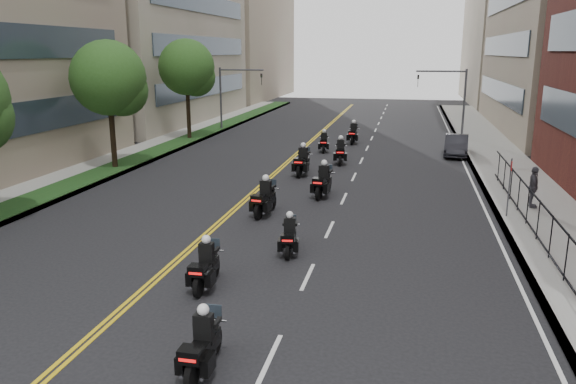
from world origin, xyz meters
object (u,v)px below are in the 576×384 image
at_px(motorcycle_2, 206,268).
at_px(motorcycle_3, 289,237).
at_px(parked_sedan, 456,145).
at_px(motorcycle_5, 323,182).
at_px(motorcycle_7, 340,153).
at_px(pedestrian_c, 533,187).
at_px(motorcycle_9, 353,134).
at_px(motorcycle_8, 324,143).
at_px(motorcycle_1, 202,346).
at_px(motorcycle_4, 265,199).
at_px(motorcycle_6, 302,162).

xyz_separation_m(motorcycle_2, motorcycle_3, (1.85, 3.45, -0.05)).
bearing_deg(parked_sedan, motorcycle_5, -114.08).
bearing_deg(motorcycle_7, motorcycle_2, -100.25).
distance_m(motorcycle_7, pedestrian_c, 13.31).
relative_size(motorcycle_5, motorcycle_9, 1.00).
bearing_deg(motorcycle_9, motorcycle_8, -110.88).
xyz_separation_m(motorcycle_1, motorcycle_4, (-1.76, 12.36, 0.08)).
bearing_deg(motorcycle_4, motorcycle_1, -75.33).
relative_size(motorcycle_5, parked_sedan, 0.57).
xyz_separation_m(motorcycle_2, motorcycle_7, (1.63, 20.20, 0.06)).
height_order(motorcycle_8, pedestrian_c, pedestrian_c).
relative_size(motorcycle_2, motorcycle_3, 1.08).
xyz_separation_m(motorcycle_4, parked_sedan, (9.28, 16.75, 0.01)).
distance_m(motorcycle_3, motorcycle_6, 13.04).
bearing_deg(motorcycle_7, parked_sedan, 25.50).
xyz_separation_m(motorcycle_8, pedestrian_c, (11.44, -13.13, 0.45)).
xyz_separation_m(motorcycle_5, parked_sedan, (7.27, 13.03, -0.01)).
bearing_deg(motorcycle_7, motorcycle_1, -95.83).
distance_m(motorcycle_3, motorcycle_8, 20.93).
distance_m(motorcycle_8, pedestrian_c, 17.42).
height_order(motorcycle_4, motorcycle_9, motorcycle_9).
height_order(motorcycle_4, motorcycle_7, motorcycle_7).
xyz_separation_m(motorcycle_3, motorcycle_4, (-2.06, 4.50, 0.10)).
bearing_deg(motorcycle_8, parked_sedan, -3.85).
bearing_deg(parked_sedan, motorcycle_2, -105.11).
bearing_deg(motorcycle_7, motorcycle_6, -119.89).
height_order(motorcycle_2, motorcycle_6, motorcycle_6).
bearing_deg(motorcycle_3, motorcycle_6, 91.59).
xyz_separation_m(motorcycle_1, motorcycle_2, (-1.55, 4.41, 0.02)).
bearing_deg(motorcycle_1, parked_sedan, 75.20).
relative_size(motorcycle_1, motorcycle_8, 0.99).
xyz_separation_m(motorcycle_3, motorcycle_7, (-0.23, 16.75, 0.11)).
height_order(motorcycle_1, motorcycle_8, motorcycle_8).
relative_size(motorcycle_3, motorcycle_5, 0.83).
height_order(motorcycle_5, motorcycle_8, motorcycle_5).
distance_m(motorcycle_7, parked_sedan, 8.70).
height_order(motorcycle_7, motorcycle_9, motorcycle_9).
xyz_separation_m(motorcycle_7, pedestrian_c, (9.76, -9.05, 0.37)).
relative_size(motorcycle_6, motorcycle_8, 1.17).
height_order(motorcycle_2, motorcycle_4, motorcycle_4).
bearing_deg(motorcycle_2, parked_sedan, 68.26).
height_order(motorcycle_2, motorcycle_9, motorcycle_9).
distance_m(motorcycle_1, pedestrian_c, 18.42).
distance_m(motorcycle_4, motorcycle_8, 16.34).
height_order(motorcycle_4, motorcycle_6, motorcycle_6).
bearing_deg(motorcycle_5, pedestrian_c, 3.83).
xyz_separation_m(motorcycle_3, parked_sedan, (7.22, 21.25, 0.11)).
height_order(motorcycle_1, parked_sedan, motorcycle_1).
xyz_separation_m(motorcycle_6, motorcycle_8, (0.05, 7.94, -0.11)).
relative_size(motorcycle_1, motorcycle_2, 0.97).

